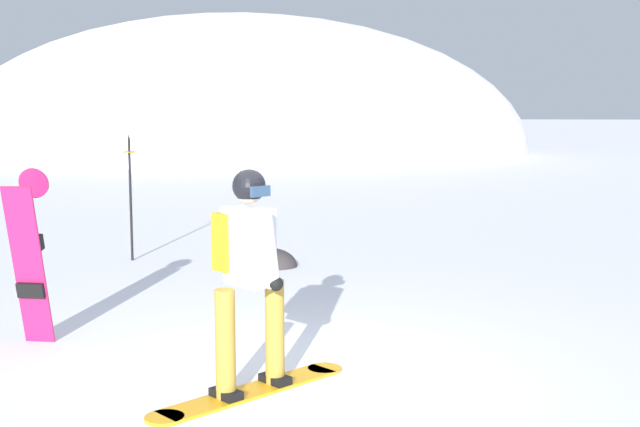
% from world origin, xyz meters
% --- Properties ---
extents(ground_plane, '(300.00, 300.00, 0.00)m').
position_xyz_m(ground_plane, '(0.00, 0.00, 0.00)').
color(ground_plane, white).
extents(ridge_peak_main, '(28.48, 25.63, 13.38)m').
position_xyz_m(ridge_peak_main, '(-8.18, 34.22, 0.00)').
color(ridge_peak_main, white).
rests_on(ridge_peak_main, ground).
extents(snowboarder_main, '(1.26, 1.49, 1.71)m').
position_xyz_m(snowboarder_main, '(-0.28, -0.32, 0.92)').
color(snowboarder_main, orange).
rests_on(snowboarder_main, ground).
extents(spare_snowboard, '(0.28, 0.39, 1.62)m').
position_xyz_m(spare_snowboard, '(-2.50, 0.64, 0.82)').
color(spare_snowboard, '#D11E5B').
rests_on(spare_snowboard, ground).
extents(piste_marker_near, '(0.20, 0.20, 1.80)m').
position_xyz_m(piste_marker_near, '(-3.08, 4.83, 1.03)').
color(piste_marker_near, black).
rests_on(piste_marker_near, ground).
extents(rock_dark, '(0.71, 0.60, 0.50)m').
position_xyz_m(rock_dark, '(-1.02, 4.63, 0.00)').
color(rock_dark, '#383333').
rests_on(rock_dark, ground).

